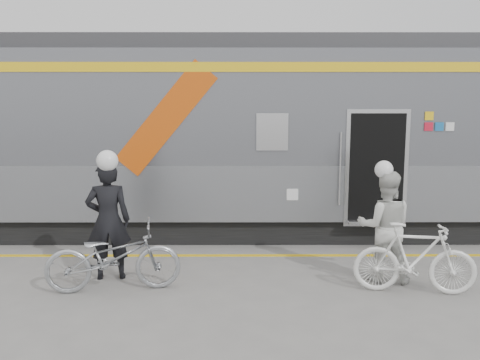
{
  "coord_description": "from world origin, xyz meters",
  "views": [
    {
      "loc": [
        -0.11,
        -6.9,
        2.81
      ],
      "look_at": [
        -0.09,
        1.6,
        1.5
      ],
      "focal_mm": 38.0,
      "sensor_mm": 36.0,
      "label": 1
    }
  ],
  "objects_px": {
    "man": "(108,220)",
    "bicycle_right": "(415,258)",
    "woman": "(385,226)",
    "bicycle_left": "(113,257)"
  },
  "relations": [
    {
      "from": "man",
      "to": "bicycle_right",
      "type": "height_order",
      "value": "man"
    },
    {
      "from": "woman",
      "to": "bicycle_right",
      "type": "height_order",
      "value": "woman"
    },
    {
      "from": "woman",
      "to": "bicycle_left",
      "type": "bearing_deg",
      "value": 14.93
    },
    {
      "from": "woman",
      "to": "man",
      "type": "bearing_deg",
      "value": 7.46
    },
    {
      "from": "bicycle_left",
      "to": "woman",
      "type": "xyz_separation_m",
      "value": [
        4.17,
        0.43,
        0.36
      ]
    },
    {
      "from": "man",
      "to": "woman",
      "type": "xyz_separation_m",
      "value": [
        4.37,
        -0.12,
        -0.07
      ]
    },
    {
      "from": "man",
      "to": "bicycle_left",
      "type": "xyz_separation_m",
      "value": [
        0.2,
        -0.55,
        -0.43
      ]
    },
    {
      "from": "man",
      "to": "woman",
      "type": "height_order",
      "value": "man"
    },
    {
      "from": "man",
      "to": "bicycle_left",
      "type": "bearing_deg",
      "value": 100.31
    },
    {
      "from": "man",
      "to": "bicycle_left",
      "type": "height_order",
      "value": "man"
    }
  ]
}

